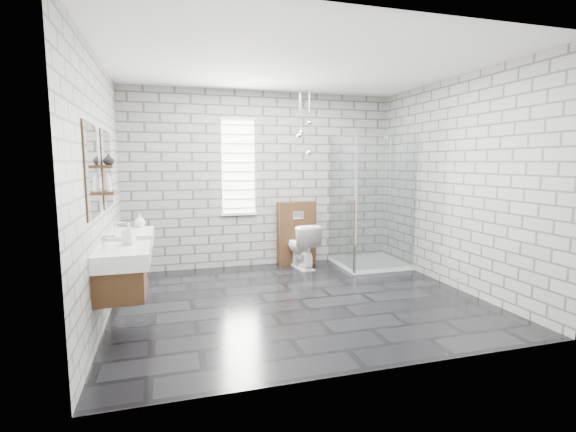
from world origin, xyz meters
name	(u,v)px	position (x,y,z in m)	size (l,w,h in m)	color
floor	(298,300)	(0.00, 0.00, -0.01)	(4.20, 3.60, 0.02)	black
ceiling	(299,63)	(0.00, 0.00, 2.71)	(4.20, 3.60, 0.02)	white
wall_back	(264,180)	(0.00, 1.81, 1.35)	(4.20, 0.02, 2.70)	gray
wall_front	(374,200)	(0.00, -1.81, 1.35)	(4.20, 0.02, 2.70)	gray
wall_left	(100,190)	(-2.11, 0.00, 1.35)	(0.02, 3.60, 2.70)	gray
wall_right	(454,184)	(2.11, 0.00, 1.35)	(0.02, 3.60, 2.70)	gray
vanity_left	(118,258)	(-1.91, -0.59, 0.76)	(0.47, 0.70, 1.57)	#4B2E17
vanity_right	(128,240)	(-1.91, 0.38, 0.76)	(0.47, 0.70, 1.57)	#4B2E17
shelf_lower	(108,193)	(-2.03, -0.05, 1.32)	(0.14, 0.30, 0.03)	#4B2E17
shelf_upper	(107,167)	(-2.03, -0.05, 1.58)	(0.14, 0.30, 0.03)	#4B2E17
window	(238,167)	(-0.40, 1.78, 1.55)	(0.56, 0.05, 1.48)	white
cistern_panel	(296,233)	(0.51, 1.70, 0.50)	(0.60, 0.20, 1.00)	#4B2E17
flush_plate	(298,215)	(0.51, 1.60, 0.80)	(0.18, 0.01, 0.12)	silver
shower_enclosure	(368,235)	(1.50, 1.18, 0.50)	(1.00, 1.00, 2.03)	white
pendant_cluster	(304,135)	(0.51, 1.38, 2.03)	(0.27, 0.19, 0.98)	silver
toilet	(301,245)	(0.51, 1.45, 0.34)	(0.39, 0.68, 0.69)	white
soap_bottle_a	(129,234)	(-1.82, -0.43, 0.95)	(0.09, 0.09, 0.21)	#B2B2B2
soap_bottle_b	(140,221)	(-1.79, 0.67, 0.93)	(0.12, 0.12, 0.16)	#B2B2B2
soap_bottle_c	(107,181)	(-2.02, -0.13, 1.44)	(0.08, 0.08, 0.20)	#B2B2B2
vase	(109,159)	(-2.02, 0.05, 1.65)	(0.11, 0.11, 0.11)	#B2B2B2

